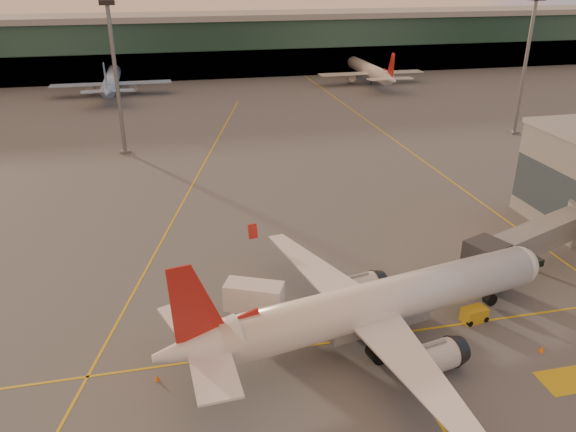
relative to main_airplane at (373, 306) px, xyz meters
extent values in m
plane|color=#4C4F54|center=(-3.52, -4.44, -3.69)|extent=(600.00, 600.00, 0.00)
cube|color=gold|center=(-3.52, 0.56, -3.69)|extent=(80.00, 0.25, 0.01)
cube|color=gold|center=(-13.52, 40.56, -3.69)|extent=(31.30, 115.98, 0.01)
cube|color=gold|center=(26.48, 65.56, -3.69)|extent=(0.25, 160.00, 0.01)
cube|color=gold|center=(14.48, -8.44, -3.69)|extent=(6.00, 3.00, 0.01)
cube|color=#19382D|center=(-3.52, 137.56, 4.31)|extent=(400.00, 18.00, 16.00)
cube|color=gray|center=(-3.52, 137.56, 13.11)|extent=(400.00, 20.00, 1.60)
cube|color=black|center=(-3.52, 129.06, 0.31)|extent=(400.00, 1.00, 8.00)
cube|color=#2D3D47|center=(29.53, 13.56, 1.31)|extent=(0.30, 21.60, 6.00)
cylinder|color=slate|center=(-23.52, 61.56, 8.81)|extent=(0.70, 0.70, 25.00)
cube|color=black|center=(-23.52, 61.56, 21.51)|extent=(2.40, 2.40, 0.80)
cube|color=slate|center=(-23.52, 61.56, -3.44)|extent=(1.60, 1.60, 0.50)
cylinder|color=slate|center=(51.48, 57.56, 8.81)|extent=(0.70, 0.70, 25.00)
cube|color=slate|center=(51.48, 57.56, -3.44)|extent=(1.60, 1.60, 0.50)
cylinder|color=white|center=(1.27, 0.26, 0.21)|extent=(30.54, 9.83, 3.90)
sphere|color=white|center=(16.16, 3.26, 0.21)|extent=(3.82, 3.82, 3.82)
cube|color=black|center=(17.25, 3.48, 0.69)|extent=(2.22, 2.83, 0.68)
cone|color=white|center=(-15.43, -3.11, 0.50)|extent=(7.27, 4.95, 3.70)
cube|color=white|center=(-14.41, -6.31, 0.60)|extent=(3.52, 6.47, 0.19)
cylinder|color=silver|center=(3.17, -5.41, -1.94)|extent=(4.50, 3.29, 2.53)
cylinder|color=black|center=(-0.41, -2.67, -2.82)|extent=(1.99, 1.68, 1.75)
cylinder|color=black|center=(-0.41, -2.67, -2.28)|extent=(0.35, 0.35, 1.07)
cube|color=white|center=(-15.73, 0.23, 0.60)|extent=(5.06, 6.99, 0.19)
cylinder|color=silver|center=(0.82, 6.21, -1.94)|extent=(4.50, 3.29, 2.53)
cylinder|color=black|center=(-1.41, 2.30, -2.82)|extent=(1.99, 1.68, 1.75)
cylinder|color=black|center=(-1.41, 2.30, -2.28)|extent=(0.35, 0.35, 1.07)
cube|color=slate|center=(0.18, 0.04, -1.06)|extent=(10.06, 4.96, 1.56)
cylinder|color=black|center=(13.25, 2.67, -2.82)|extent=(1.36, 1.01, 1.23)
cube|color=slate|center=(21.89, 8.12, 0.51)|extent=(18.15, 9.30, 2.70)
cube|color=#2D3035|center=(13.80, 5.27, 0.51)|extent=(4.42, 4.42, 3.00)
cube|color=#2D3035|center=(15.30, 6.17, -2.49)|extent=(1.60, 2.40, 2.40)
cylinder|color=black|center=(15.30, 5.07, -3.29)|extent=(0.80, 0.40, 0.80)
cylinder|color=black|center=(15.30, 7.27, -3.29)|extent=(0.80, 0.40, 0.80)
cylinder|color=slate|center=(21.89, 8.12, -2.24)|extent=(0.50, 0.50, 2.90)
cube|color=red|center=(-9.38, 5.02, -3.00)|extent=(3.59, 3.23, 1.38)
cube|color=silver|center=(-9.63, 5.13, -0.84)|extent=(5.80, 4.30, 2.57)
cylinder|color=black|center=(-11.34, 4.70, -3.28)|extent=(0.89, 0.64, 0.83)
cylinder|color=black|center=(-8.33, 3.33, -3.28)|extent=(0.89, 0.64, 0.83)
cube|color=gold|center=(10.56, 0.83, -3.00)|extent=(2.50, 1.74, 1.38)
cylinder|color=black|center=(9.75, 0.11, -3.41)|extent=(0.61, 0.38, 0.57)
cylinder|color=black|center=(11.57, 0.42, -3.41)|extent=(0.61, 0.38, 0.57)
cone|color=orange|center=(-18.68, -1.11, -3.44)|extent=(0.40, 0.40, 0.51)
cube|color=orange|center=(-18.68, -1.11, -3.68)|extent=(0.35, 0.35, 0.03)
cone|color=orange|center=(-0.80, 16.55, -3.44)|extent=(0.40, 0.40, 0.51)
cube|color=orange|center=(-0.80, 16.55, -3.68)|extent=(0.35, 0.35, 0.03)
cone|color=orange|center=(13.94, -4.66, -3.39)|extent=(0.47, 0.47, 0.60)
cube|color=orange|center=(13.94, -4.66, -3.68)|extent=(0.41, 0.41, 0.03)
camera|label=1|loc=(-16.25, -38.50, 27.02)|focal=35.00mm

